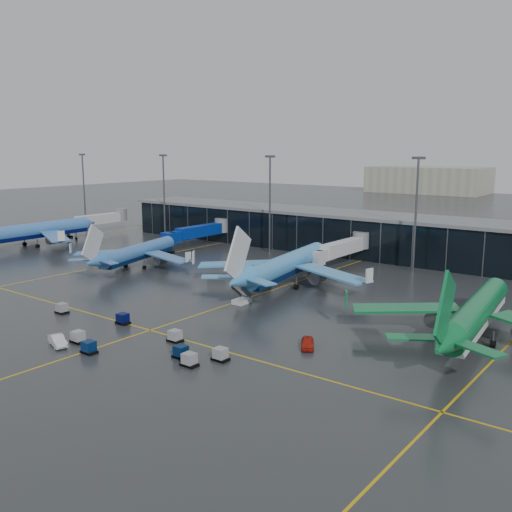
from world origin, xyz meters
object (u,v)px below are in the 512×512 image
Objects in this scene: airliner_aer_lingus at (477,296)px; airliner_klm_west at (36,221)px; airliner_arkefly at (138,243)px; airliner_klm_near at (287,252)px; mobile_airstair at (242,299)px; service_van_red at (307,343)px; baggage_carts at (136,338)px; service_van_white at (58,340)px.

airliner_klm_west is at bearing 170.88° from airliner_aer_lingus.
airliner_klm_west reaches higher than airliner_arkefly.
airliner_klm_near is 17.38m from mobile_airstair.
baggage_carts is at bearing -179.27° from service_van_red.
service_van_white reaches higher than service_van_red.
airliner_klm_near is at bearing 12.72° from service_van_white.
mobile_airstair reaches higher than service_van_white.
airliner_aer_lingus reaches higher than airliner_arkefly.
mobile_airstair is at bearing 118.02° from service_van_red.
baggage_carts is 7.98× the size of service_van_white.
service_van_white is (-28.23, -20.60, 0.04)m from service_van_red.
airliner_arkefly is at bearing -5.39° from airliner_klm_west.
airliner_klm_west is at bearing 78.44° from service_van_white.
airliner_klm_west reaches higher than mobile_airstair.
mobile_airstair is (1.37, -16.24, -6.05)m from airliner_klm_near.
airliner_arkefly is (45.70, -2.26, -1.25)m from airliner_klm_west.
baggage_carts is at bearing -57.73° from airliner_arkefly.
airliner_klm_near reaches higher than service_van_white.
service_van_red is at bearing -29.65° from mobile_airstair.
service_van_red is (20.30, 13.21, -0.02)m from baggage_carts.
mobile_airstair is (-39.02, -5.29, -5.72)m from airliner_aer_lingus.
service_van_red is at bearing -15.74° from airliner_klm_west.
airliner_arkefly reaches higher than service_van_red.
airliner_klm_near is (83.49, 3.66, -0.12)m from airliner_klm_west.
airliner_arkefly reaches higher than baggage_carts.
baggage_carts is at bearing -86.70° from mobile_airstair.
airliner_aer_lingus is 9.72× the size of service_van_red.
airliner_aer_lingus reaches higher than service_van_white.
airliner_arkefly is at bearing 138.51° from baggage_carts.
baggage_carts is at bearing -96.08° from airliner_klm_near.
mobile_airstair is at bearing -31.00° from airliner_arkefly.
baggage_carts is at bearing -28.40° from service_van_white.
airliner_klm_near is 42.38m from baggage_carts.
service_van_white is (78.40, -45.58, -6.16)m from airliner_klm_west.
airliner_klm_near is 37.32m from service_van_red.
airliner_arkefly is 78.35m from airliner_aer_lingus.
airliner_klm_near reaches higher than baggage_carts.
baggage_carts is 8.65× the size of service_van_red.
airliner_klm_west is at bearing 156.13° from baggage_carts.
airliner_arkefly is at bearing 178.94° from airliner_klm_near.
baggage_carts is at bearing -26.42° from airliner_klm_west.
service_van_white is at bearing -32.73° from airliner_klm_west.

